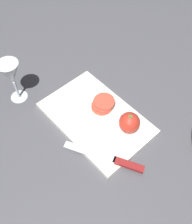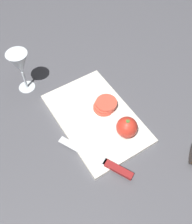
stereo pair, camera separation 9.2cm
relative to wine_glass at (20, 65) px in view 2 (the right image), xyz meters
name	(u,v)px [view 2 (the right image)]	position (x,y,z in m)	size (l,w,h in m)	color
ground_plane	(89,118)	(0.26, 0.13, -0.13)	(3.00, 3.00, 0.00)	#4C4C51
cutting_board	(96,118)	(0.28, 0.15, -0.12)	(0.39, 0.26, 0.02)	silver
wine_glass	(20,65)	(0.00, 0.00, 0.00)	(0.08, 0.08, 0.18)	silver
whole_tomato	(127,127)	(0.39, 0.20, -0.07)	(0.07, 0.07, 0.07)	red
knife	(109,165)	(0.46, 0.09, -0.10)	(0.25, 0.15, 0.01)	silver
tomato_slice_stack_near	(105,105)	(0.26, 0.20, -0.09)	(0.08, 0.09, 0.03)	#DB4C38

